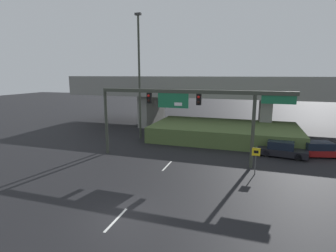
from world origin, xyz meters
The scene contains 9 objects.
ground_plane centered at (0.00, 0.00, 0.00)m, with size 160.00×160.00×0.00m, color black.
lane_markings centered at (0.00, 12.60, 0.00)m, with size 0.14×28.48×0.01m.
signal_gantry centered at (1.08, 9.99, 5.09)m, with size 16.59×0.44×6.26m.
speed_limit_sign centered at (6.98, 8.46, 1.41)m, with size 0.60×0.11×2.16m.
highway_light_pole_near centered at (-5.96, 16.35, 7.43)m, with size 0.70×0.36×14.11m.
overpass_bridge centered at (0.00, 25.91, 5.08)m, with size 38.57×9.95×7.26m.
grass_embankment centered at (3.55, 19.00, 0.87)m, with size 16.39×9.04×1.74m.
parked_sedan_near_right centered at (9.37, 14.03, 0.66)m, with size 4.51×2.34×1.44m.
parked_sedan_mid_right centered at (12.65, 15.09, 0.64)m, with size 5.00×2.88×1.38m.
Camera 1 is at (6.45, -11.57, 7.53)m, focal length 28.00 mm.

